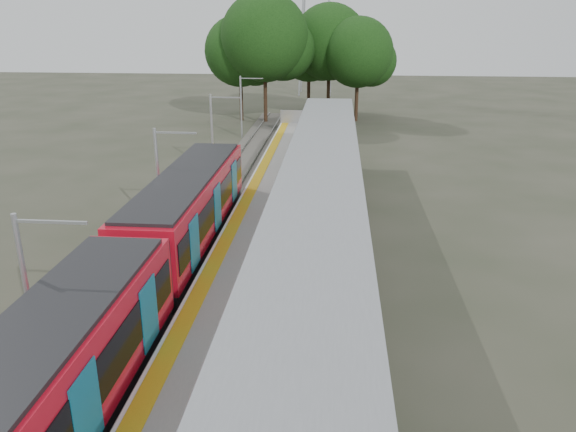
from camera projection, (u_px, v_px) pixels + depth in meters
The scene contains 13 objects.
trackbed at pixel (203, 228), 28.68m from camera, with size 3.00×70.00×0.24m, color #59544C.
platform at pixel (290, 223), 28.18m from camera, with size 6.00×50.00×1.00m, color gray.
tactile_strip at pixel (240, 212), 28.21m from camera, with size 0.60×50.00×0.02m, color gold.
end_fence at pixel (313, 117), 51.20m from camera, with size 6.00×0.10×1.20m, color #9EA0A5.
train at pixel (136, 274), 19.12m from camera, with size 2.74×27.60×3.62m.
canopy at pixel (322, 173), 23.22m from camera, with size 3.27×38.00×3.66m.
tree_cluster at pixel (298, 45), 56.75m from camera, with size 18.88×14.71×12.62m.
catenary_masts at pixel (160, 180), 26.94m from camera, with size 2.08×48.16×5.40m.
bench_near at pixel (331, 351), 15.51m from camera, with size 0.79×1.76×1.16m.
bench_mid at pixel (344, 240), 23.54m from camera, with size 0.94×1.37×0.91m.
bench_far at pixel (336, 151), 38.70m from camera, with size 0.78×1.46×0.95m.
info_pillar_far at pixel (314, 179), 30.95m from camera, with size 0.44×0.44×1.97m.
litter_bin at pixel (294, 270), 20.77m from camera, with size 0.45×0.45×0.92m, color #9EA0A5.
Camera 1 is at (2.18, -6.31, 10.35)m, focal length 35.00 mm.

